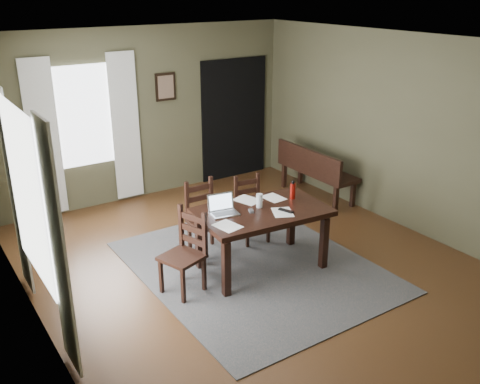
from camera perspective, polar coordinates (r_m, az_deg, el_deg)
ground at (r=6.71m, az=1.43°, el=-8.00°), size 5.00×6.00×0.01m
room_shell at (r=6.03m, az=1.59°, el=7.14°), size 5.02×6.02×2.71m
rug at (r=6.70m, az=1.43°, el=-7.92°), size 2.60×3.20×0.01m
dining_table at (r=6.38m, az=2.37°, el=-2.68°), size 1.62×1.06×0.77m
chair_end at (r=6.04m, az=-5.88°, el=-6.49°), size 0.53×0.53×0.96m
chair_back_left at (r=6.87m, az=-3.75°, el=-2.85°), size 0.42×0.43×0.96m
chair_back_right at (r=7.21m, az=1.19°, el=-1.89°), size 0.44×0.44×0.89m
bench at (r=8.71m, az=7.93°, el=2.54°), size 0.48×1.49×0.84m
laptop at (r=6.23m, az=-1.86°, el=-1.75°), size 0.36×0.30×0.22m
computer_mouse at (r=6.26m, az=1.21°, el=-2.04°), size 0.07×0.09×0.03m
tv_remote at (r=6.30m, az=4.91°, el=-2.00°), size 0.11×0.20×0.02m
drinking_glass at (r=6.38m, az=2.08°, el=-0.92°), size 0.09×0.09×0.17m
water_bottle at (r=6.65m, az=5.64°, el=0.15°), size 0.09×0.09×0.23m
paper_a at (r=5.92m, az=-1.34°, el=-3.64°), size 0.28×0.33×0.00m
paper_b at (r=6.28m, az=4.55°, el=-2.17°), size 0.33×0.36×0.00m
paper_c at (r=6.61m, az=0.81°, el=-0.86°), size 0.32×0.37×0.00m
paper_d at (r=6.69m, az=3.61°, el=-0.62°), size 0.24×0.30×0.00m
window_left at (r=5.38m, az=-21.85°, el=-0.18°), size 0.01×1.30×1.70m
window_back at (r=8.30m, az=-16.31°, el=7.76°), size 1.00×0.01×1.50m
curtain_left_near at (r=4.74m, az=-18.84°, el=-5.97°), size 0.03×0.48×2.30m
curtain_left_far at (r=6.23m, az=-22.97°, el=0.05°), size 0.03×0.48×2.30m
curtain_back_left at (r=8.18m, az=-20.18°, el=5.29°), size 0.44×0.03×2.30m
curtain_back_right at (r=8.53m, az=-12.11°, el=6.76°), size 0.44×0.03×2.30m
framed_picture at (r=8.73m, az=-7.95°, el=11.05°), size 0.34×0.03×0.44m
doorway_back at (r=9.50m, az=-0.63°, el=7.77°), size 1.30×0.03×2.10m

